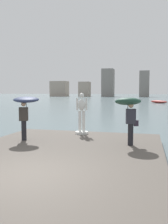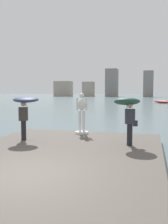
{
  "view_description": "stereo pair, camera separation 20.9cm",
  "coord_description": "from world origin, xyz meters",
  "px_view_note": "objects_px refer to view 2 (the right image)",
  "views": [
    {
      "loc": [
        3.08,
        -5.72,
        2.58
      ],
      "look_at": [
        0.0,
        6.22,
        1.55
      ],
      "focal_mm": 39.6,
      "sensor_mm": 36.0,
      "label": 1
    },
    {
      "loc": [
        3.28,
        -5.66,
        2.58
      ],
      "look_at": [
        0.0,
        6.22,
        1.55
      ],
      "focal_mm": 39.6,
      "sensor_mm": 36.0,
      "label": 2
    }
  ],
  "objects_px": {
    "statue_white_figure": "(82,117)",
    "onlooker_right": "(128,107)",
    "onlooker_left": "(25,105)",
    "boat_mid": "(162,102)"
  },
  "relations": [
    {
      "from": "onlooker_left",
      "to": "onlooker_right",
      "type": "distance_m",
      "value": 4.52
    },
    {
      "from": "statue_white_figure",
      "to": "onlooker_right",
      "type": "xyz_separation_m",
      "value": [
        2.52,
        -2.1,
        0.65
      ]
    },
    {
      "from": "onlooker_right",
      "to": "boat_mid",
      "type": "bearing_deg",
      "value": 86.17
    },
    {
      "from": "statue_white_figure",
      "to": "onlooker_right",
      "type": "distance_m",
      "value": 3.34
    },
    {
      "from": "statue_white_figure",
      "to": "onlooker_left",
      "type": "bearing_deg",
      "value": -132.46
    },
    {
      "from": "statue_white_figure",
      "to": "onlooker_left",
      "type": "distance_m",
      "value": 3.04
    },
    {
      "from": "onlooker_right",
      "to": "statue_white_figure",
      "type": "bearing_deg",
      "value": 140.21
    },
    {
      "from": "onlooker_right",
      "to": "boat_mid",
      "type": "xyz_separation_m",
      "value": [
        3.17,
        47.33,
        -1.64
      ]
    },
    {
      "from": "boat_mid",
      "to": "onlooker_right",
      "type": "bearing_deg",
      "value": -93.83
    },
    {
      "from": "statue_white_figure",
      "to": "onlooker_right",
      "type": "height_order",
      "value": "statue_white_figure"
    }
  ]
}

